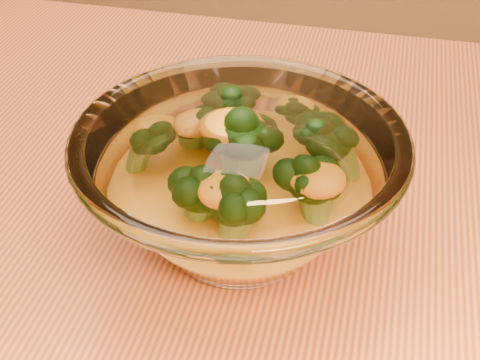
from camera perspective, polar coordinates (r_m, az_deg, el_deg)
name	(u,v)px	position (r m, az deg, el deg)	size (l,w,h in m)	color
glass_bowl	(240,186)	(0.46, 0.00, -0.48)	(0.23, 0.23, 0.10)	white
cheese_sauce	(240,209)	(0.48, 0.00, -2.50)	(0.13, 0.13, 0.04)	orange
broccoli_heap	(248,158)	(0.47, 0.66, 1.92)	(0.15, 0.14, 0.07)	black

